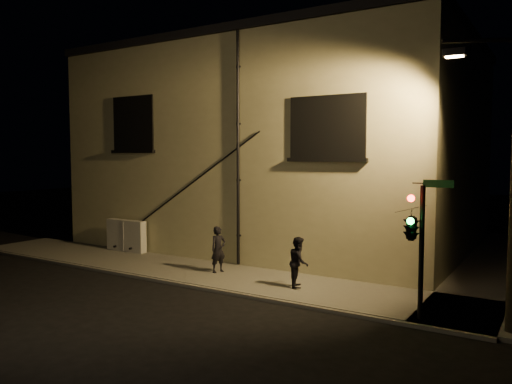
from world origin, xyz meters
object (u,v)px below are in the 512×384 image
Objects in this scene: utility_cabinet at (126,236)px; pedestrian_a at (218,249)px; pedestrian_b at (299,262)px; traffic_signal at (412,226)px.

pedestrian_a is at bearing -10.68° from utility_cabinet.
pedestrian_a is 1.03× the size of pedestrian_b.
utility_cabinet is at bearing 99.32° from pedestrian_a.
utility_cabinet is 5.56m from pedestrian_a.
pedestrian_b is at bearing -74.69° from pedestrian_a.
pedestrian_b is (8.65, -1.29, 0.11)m from utility_cabinet.
pedestrian_a is at bearing 61.12° from pedestrian_b.
pedestrian_a is at bearing 167.75° from traffic_signal.
pedestrian_a is 3.19m from pedestrian_b.
traffic_signal reaches higher than pedestrian_b.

